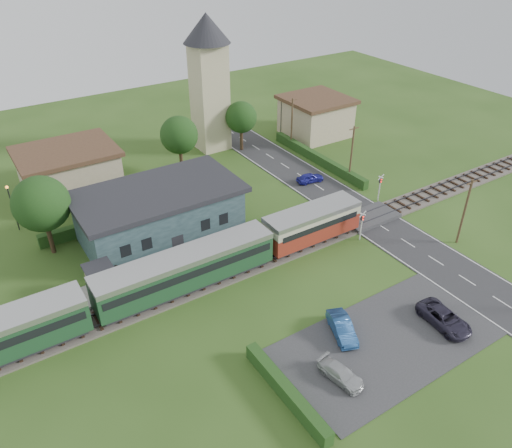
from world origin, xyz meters
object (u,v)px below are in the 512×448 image
equipment_hut (100,279)px  car_park_silver (341,374)px  crossing_signal_far (380,184)px  car_park_dark (444,318)px  house_west (69,171)px  car_on_road (310,178)px  house_east (316,116)px  crossing_signal_near (362,222)px  train (151,282)px  pedestrian_far (118,274)px  car_park_blue (342,328)px  pedestrian_near (267,224)px  station_building (160,213)px  church_tower (209,73)px

equipment_hut → car_park_silver: size_ratio=0.71×
crossing_signal_far → car_park_silver: size_ratio=0.92×
crossing_signal_far → car_park_dark: 20.19m
house_west → crossing_signal_far: size_ratio=3.30×
car_on_road → car_park_silver: size_ratio=0.93×
equipment_hut → car_park_dark: (21.59, -18.28, -1.02)m
house_east → car_park_silver: bearing=-126.2°
equipment_hut → crossing_signal_near: 25.04m
train → pedestrian_far: (-1.75, 3.42, -0.76)m
car_park_blue → car_on_road: bearing=78.5°
crossing_signal_near → crossing_signal_far: size_ratio=1.00×
crossing_signal_far → pedestrian_far: (-30.06, 1.03, -0.72)m
house_west → car_on_road: house_west is taller
car_on_road → house_east: bearing=-32.3°
house_east → car_park_blue: house_east is taller
house_west → house_east: same height
house_west → pedestrian_far: 19.68m
equipment_hut → house_west: (3.00, 19.80, 1.04)m
equipment_hut → crossing_signal_near: crossing_signal_near is taller
pedestrian_far → house_east: bearing=-57.1°
train → crossing_signal_far: bearing=4.8°
car_park_silver → car_park_dark: car_park_dark is taller
house_west → crossing_signal_near: 33.22m
equipment_hut → crossing_signal_near: (24.40, -5.61, 0.39)m
equipment_hut → house_west: bearing=81.4°
pedestrian_near → house_west: bearing=-64.2°
train → crossing_signal_near: 21.24m
station_building → crossing_signal_far: size_ratio=4.88×
car_park_blue → car_park_dark: size_ratio=0.85×
car_park_dark → pedestrian_far: bearing=141.9°
equipment_hut → car_park_dark: equipment_hut is taller
station_building → train: station_building is taller
station_building → pedestrian_far: station_building is taller
house_east → pedestrian_far: size_ratio=4.55×
car_on_road → church_tower: bearing=25.3°
equipment_hut → crossing_signal_far: (31.60, -0.81, 0.39)m
house_east → station_building: bearing=-156.6°
station_building → car_park_dark: size_ratio=3.44×
house_east → car_on_road: 15.71m
crossing_signal_far → car_park_silver: bearing=-140.0°
car_on_road → car_park_blue: 25.69m
church_tower → crossing_signal_far: bearing=-70.0°
car_on_road → car_park_dark: bearing=174.2°
church_tower → crossing_signal_far: 26.39m
station_building → car_on_road: size_ratio=4.80×
crossing_signal_far → house_east: bearing=71.9°
train → crossing_signal_near: (21.11, -2.41, -0.04)m
church_tower → house_west: size_ratio=1.63×
house_west → car_on_road: bearing=-27.3°
church_tower → car_on_road: (4.89, -15.83, -9.61)m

